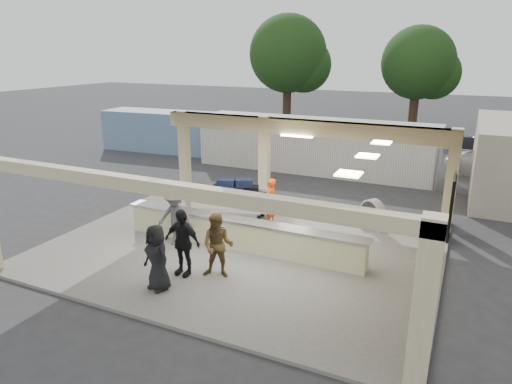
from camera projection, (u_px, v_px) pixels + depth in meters
The scene contains 16 objects.
ground at pixel (247, 245), 14.98m from camera, with size 120.00×120.00×0.00m, color #2D2D30.
pavilion at pixel (261, 201), 15.07m from camera, with size 12.01×10.00×3.55m.
baggage_counter at pixel (240, 234), 14.38m from camera, with size 8.20×0.58×0.98m.
luggage_cart at pixel (232, 198), 16.73m from camera, with size 3.03×2.37×1.55m.
drum_fan at pixel (373, 213), 15.96m from camera, with size 0.96×0.84×1.07m.
baggage_handler at pixel (270, 202), 16.28m from camera, with size 0.62×0.34×1.71m, color #E1460B.
passenger_a at pixel (218, 246), 12.46m from camera, with size 0.89×0.39×1.84m, color brown.
passenger_b at pixel (182, 242), 12.58m from camera, with size 1.13×0.41×1.93m, color black.
passenger_c at pixel (176, 218), 14.54m from camera, with size 1.19×0.42×1.85m, color #4C4D51.
passenger_d at pixel (157, 258), 11.81m from camera, with size 0.87×0.36×1.79m, color black.
car_white_a at pixel (496, 166), 22.58m from camera, with size 2.19×4.62×1.32m, color silver.
car_dark at pixel (486, 150), 25.64m from camera, with size 1.57×4.44×1.48m, color black.
container_white at pixel (314, 145), 23.94m from camera, with size 12.44×2.49×2.70m, color silver.
container_blue at pixel (176, 132), 28.50m from camera, with size 9.51×2.28×2.47m, color #6D8CAF.
tree_left at pixel (292, 57), 37.32m from camera, with size 6.60×6.30×9.00m.
tree_mid at pixel (422, 66), 35.20m from camera, with size 6.00×5.60×8.00m.
Camera 1 is at (6.10, -12.36, 6.13)m, focal length 32.00 mm.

